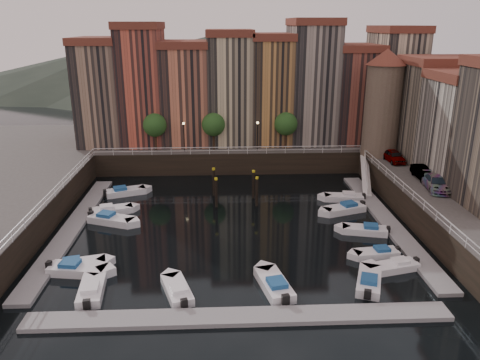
{
  "coord_description": "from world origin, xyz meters",
  "views": [
    {
      "loc": [
        -1.21,
        -45.07,
        19.78
      ],
      "look_at": [
        1.01,
        4.0,
        3.29
      ],
      "focal_mm": 35.0,
      "sensor_mm": 36.0,
      "label": 1
    }
  ],
  "objects_px": {
    "boat_left_0": "(77,269)",
    "boat_left_1": "(78,265)",
    "boat_left_2": "(111,219)",
    "car_b": "(424,173)",
    "corner_tower": "(383,101)",
    "car_c": "(436,184)",
    "car_a": "(394,157)",
    "mooring_pilings": "(235,188)",
    "gangway": "(366,173)"
  },
  "relations": [
    {
      "from": "boat_left_0",
      "to": "car_a",
      "type": "height_order",
      "value": "car_a"
    },
    {
      "from": "car_a",
      "to": "gangway",
      "type": "bearing_deg",
      "value": -168.41
    },
    {
      "from": "boat_left_2",
      "to": "car_c",
      "type": "height_order",
      "value": "car_c"
    },
    {
      "from": "gangway",
      "to": "boat_left_2",
      "type": "height_order",
      "value": "gangway"
    },
    {
      "from": "car_b",
      "to": "boat_left_2",
      "type": "bearing_deg",
      "value": -172.2
    },
    {
      "from": "boat_left_2",
      "to": "car_c",
      "type": "relative_size",
      "value": 1.02
    },
    {
      "from": "boat_left_2",
      "to": "car_b",
      "type": "distance_m",
      "value": 34.75
    },
    {
      "from": "mooring_pilings",
      "to": "boat_left_0",
      "type": "xyz_separation_m",
      "value": [
        -13.75,
        -16.01,
        -1.26
      ]
    },
    {
      "from": "corner_tower",
      "to": "boat_left_2",
      "type": "xyz_separation_m",
      "value": [
        -32.65,
        -14.18,
        -9.79
      ]
    },
    {
      "from": "boat_left_1",
      "to": "car_a",
      "type": "bearing_deg",
      "value": 15.83
    },
    {
      "from": "gangway",
      "to": "car_c",
      "type": "xyz_separation_m",
      "value": [
        4.45,
        -9.57,
        1.83
      ]
    },
    {
      "from": "car_a",
      "to": "car_c",
      "type": "bearing_deg",
      "value": -88.89
    },
    {
      "from": "boat_left_0",
      "to": "car_c",
      "type": "bearing_deg",
      "value": 25.2
    },
    {
      "from": "car_b",
      "to": "car_c",
      "type": "bearing_deg",
      "value": -91.52
    },
    {
      "from": "boat_left_1",
      "to": "car_a",
      "type": "xyz_separation_m",
      "value": [
        34.2,
        20.2,
        3.39
      ]
    },
    {
      "from": "corner_tower",
      "to": "car_b",
      "type": "bearing_deg",
      "value": -80.62
    },
    {
      "from": "boat_left_1",
      "to": "boat_left_2",
      "type": "distance_m",
      "value": 9.59
    },
    {
      "from": "boat_left_0",
      "to": "boat_left_1",
      "type": "bearing_deg",
      "value": 107.72
    },
    {
      "from": "boat_left_0",
      "to": "gangway",
      "type": "bearing_deg",
      "value": 41.89
    },
    {
      "from": "corner_tower",
      "to": "boat_left_0",
      "type": "height_order",
      "value": "corner_tower"
    },
    {
      "from": "gangway",
      "to": "car_c",
      "type": "height_order",
      "value": "car_c"
    },
    {
      "from": "mooring_pilings",
      "to": "car_b",
      "type": "xyz_separation_m",
      "value": [
        21.24,
        -2.06,
        2.13
      ]
    },
    {
      "from": "car_a",
      "to": "car_b",
      "type": "relative_size",
      "value": 0.93
    },
    {
      "from": "boat_left_1",
      "to": "boat_left_0",
      "type": "bearing_deg",
      "value": -95.44
    },
    {
      "from": "car_b",
      "to": "gangway",
      "type": "bearing_deg",
      "value": 129.19
    },
    {
      "from": "boat_left_2",
      "to": "car_a",
      "type": "relative_size",
      "value": 1.19
    },
    {
      "from": "gangway",
      "to": "boat_left_2",
      "type": "distance_m",
      "value": 31.32
    },
    {
      "from": "boat_left_2",
      "to": "car_b",
      "type": "height_order",
      "value": "car_b"
    },
    {
      "from": "corner_tower",
      "to": "mooring_pilings",
      "type": "xyz_separation_m",
      "value": [
        -19.49,
        -8.54,
        -8.54
      ]
    },
    {
      "from": "mooring_pilings",
      "to": "car_b",
      "type": "bearing_deg",
      "value": -5.55
    },
    {
      "from": "corner_tower",
      "to": "boat_left_0",
      "type": "bearing_deg",
      "value": -143.55
    },
    {
      "from": "boat_left_0",
      "to": "mooring_pilings",
      "type": "bearing_deg",
      "value": 57.77
    },
    {
      "from": "car_a",
      "to": "car_c",
      "type": "relative_size",
      "value": 0.85
    },
    {
      "from": "gangway",
      "to": "corner_tower",
      "type": "bearing_deg",
      "value": 57.2
    },
    {
      "from": "boat_left_0",
      "to": "boat_left_1",
      "type": "height_order",
      "value": "boat_left_0"
    },
    {
      "from": "boat_left_1",
      "to": "car_a",
      "type": "distance_m",
      "value": 39.87
    },
    {
      "from": "gangway",
      "to": "mooring_pilings",
      "type": "xyz_separation_m",
      "value": [
        -16.59,
        -4.04,
        -0.27
      ]
    },
    {
      "from": "gangway",
      "to": "boat_left_1",
      "type": "height_order",
      "value": "gangway"
    },
    {
      "from": "mooring_pilings",
      "to": "car_c",
      "type": "distance_m",
      "value": 21.85
    },
    {
      "from": "boat_left_1",
      "to": "car_b",
      "type": "relative_size",
      "value": 1.0
    },
    {
      "from": "car_a",
      "to": "corner_tower",
      "type": "bearing_deg",
      "value": 100.43
    },
    {
      "from": "corner_tower",
      "to": "car_c",
      "type": "height_order",
      "value": "corner_tower"
    },
    {
      "from": "gangway",
      "to": "boat_left_1",
      "type": "relative_size",
      "value": 1.76
    },
    {
      "from": "boat_left_0",
      "to": "boat_left_2",
      "type": "relative_size",
      "value": 0.99
    },
    {
      "from": "corner_tower",
      "to": "mooring_pilings",
      "type": "height_order",
      "value": "corner_tower"
    },
    {
      "from": "boat_left_2",
      "to": "boat_left_1",
      "type": "bearing_deg",
      "value": -73.0
    },
    {
      "from": "boat_left_2",
      "to": "car_c",
      "type": "distance_m",
      "value": 34.36
    },
    {
      "from": "corner_tower",
      "to": "boat_left_2",
      "type": "relative_size",
      "value": 2.63
    },
    {
      "from": "mooring_pilings",
      "to": "boat_left_0",
      "type": "relative_size",
      "value": 1.01
    },
    {
      "from": "boat_left_0",
      "to": "boat_left_1",
      "type": "relative_size",
      "value": 1.1
    }
  ]
}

